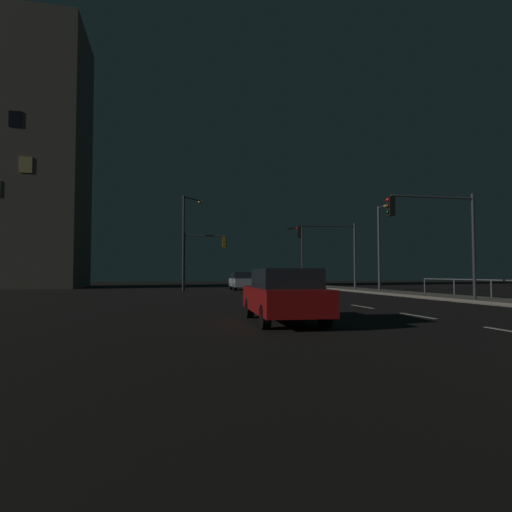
% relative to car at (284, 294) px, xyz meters
% --- Properties ---
extents(ground_plane, '(112.00, 112.00, 0.00)m').
position_rel_car_xyz_m(ground_plane, '(4.97, 9.35, -0.82)').
color(ground_plane, black).
rests_on(ground_plane, ground).
extents(sidewalk_right, '(2.91, 77.00, 0.14)m').
position_rel_car_xyz_m(sidewalk_right, '(12.76, 9.35, -0.75)').
color(sidewalk_right, gray).
rests_on(sidewalk_right, ground).
extents(lane_markings_center, '(0.14, 50.00, 0.01)m').
position_rel_car_xyz_m(lane_markings_center, '(4.97, 12.85, -0.82)').
color(lane_markings_center, silver).
rests_on(lane_markings_center, ground).
extents(lane_edge_line, '(0.14, 53.00, 0.01)m').
position_rel_car_xyz_m(lane_edge_line, '(11.05, 14.35, -0.82)').
color(lane_edge_line, silver).
rests_on(lane_edge_line, ground).
extents(car, '(2.08, 4.50, 1.57)m').
position_rel_car_xyz_m(car, '(0.00, 0.00, 0.00)').
color(car, '#B71414').
rests_on(car, ground).
extents(car_oncoming, '(1.98, 4.46, 1.57)m').
position_rel_car_xyz_m(car_oncoming, '(3.23, 24.00, 0.00)').
color(car_oncoming, silver).
rests_on(car_oncoming, ground).
extents(traffic_light_near_left, '(4.97, 0.79, 5.46)m').
position_rel_car_xyz_m(traffic_light_near_left, '(9.80, 20.02, 3.22)').
color(traffic_light_near_left, '#4C4C51').
rests_on(traffic_light_near_left, sidewalk_right).
extents(traffic_light_far_right, '(3.64, 0.49, 4.89)m').
position_rel_car_xyz_m(traffic_light_far_right, '(-0.23, 23.07, 2.62)').
color(traffic_light_far_right, '#2D3033').
rests_on(traffic_light_far_right, ground).
extents(traffic_light_near_right, '(4.87, 0.40, 5.38)m').
position_rel_car_xyz_m(traffic_light_near_right, '(9.82, 6.42, 3.16)').
color(traffic_light_near_right, '#38383D').
rests_on(traffic_light_near_right, sidewalk_right).
extents(street_lamp_mid_block, '(0.56, 1.79, 6.51)m').
position_rel_car_xyz_m(street_lamp_mid_block, '(12.61, 16.78, 3.27)').
color(street_lamp_mid_block, '#4C4C51').
rests_on(street_lamp_mid_block, sidewalk_right).
extents(street_lamp_across_street, '(1.90, 1.70, 7.91)m').
position_rel_car_xyz_m(street_lamp_across_street, '(-1.65, 22.88, 3.93)').
color(street_lamp_across_street, '#38383D').
rests_on(street_lamp_across_street, ground).
extents(street_lamp_median, '(1.81, 1.04, 6.69)m').
position_rel_car_xyz_m(street_lamp_median, '(11.72, 33.43, 3.38)').
color(street_lamp_median, '#38383D').
rests_on(street_lamp_median, sidewalk_right).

